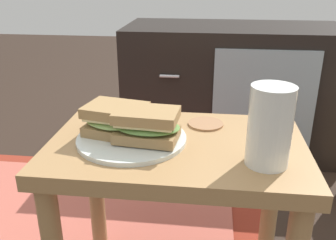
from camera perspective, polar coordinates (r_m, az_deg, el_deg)
name	(u,v)px	position (r m, az deg, el deg)	size (l,w,h in m)	color
side_table	(176,177)	(0.86, 1.30, -8.80)	(0.56, 0.36, 0.46)	#A37A4C
tv_cabinet	(231,89)	(1.76, 9.72, 4.72)	(0.96, 0.46, 0.58)	black
area_rug	(86,212)	(1.39, -12.45, -13.70)	(1.26, 0.77, 0.01)	maroon
plate	(132,139)	(0.82, -5.59, -2.87)	(0.24, 0.24, 0.01)	silver
sandwich_front	(116,119)	(0.82, -8.00, 0.09)	(0.16, 0.13, 0.07)	#9E7A4C
sandwich_back	(147,125)	(0.78, -3.27, -0.77)	(0.15, 0.11, 0.07)	#9E7A4C
beer_glass	(270,128)	(0.72, 15.37, -1.27)	(0.08, 0.08, 0.16)	silver
coaster	(206,124)	(0.90, 5.82, -0.58)	(0.09, 0.09, 0.01)	#996B47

